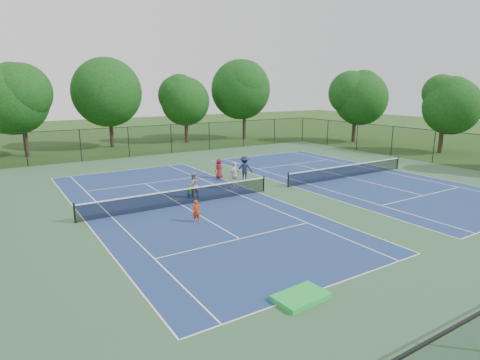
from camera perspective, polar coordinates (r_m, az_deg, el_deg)
ground at (r=27.48m, az=5.15°, el=-1.34°), size 140.00×140.00×0.00m
court_pad at (r=27.48m, az=5.15°, el=-1.33°), size 36.00×36.00×0.01m
tennis_court_left at (r=23.97m, az=-8.27°, el=-3.35°), size 12.00×23.83×1.07m
tennis_court_right at (r=32.11m, az=15.11°, el=0.55°), size 12.00×23.83×1.07m
perimeter_fence at (r=27.12m, az=5.22°, el=1.94°), size 36.08×36.08×3.02m
tree_back_a at (r=45.17m, az=-28.79°, el=10.53°), size 6.80×6.80×9.15m
tree_back_b at (r=48.62m, az=-18.22°, el=12.20°), size 7.60×7.60×10.03m
tree_back_c at (r=50.74m, az=-7.78°, el=11.48°), size 6.00×6.00×8.40m
tree_back_d at (r=53.73m, az=0.61°, el=13.11°), size 7.80×7.80×10.37m
tree_side_e at (r=52.66m, az=16.16°, el=11.50°), size 6.60×6.60×8.87m
tree_side_f at (r=46.95m, az=27.14°, el=9.78°), size 5.80×5.80×8.12m
child_player at (r=20.80m, az=-6.21°, el=-4.44°), size 0.48×0.37×1.18m
instructor at (r=25.32m, az=-6.69°, el=-0.74°), size 0.82×0.65×1.61m
bystander_a at (r=27.41m, az=-0.79°, el=0.73°), size 1.21×0.83×1.91m
bystander_b at (r=29.56m, az=0.64°, el=1.62°), size 1.40×1.20×1.88m
bystander_c at (r=30.65m, az=-3.00°, el=1.66°), size 0.85×0.70×1.51m
ball_crate at (r=25.44m, az=-7.03°, el=-2.19°), size 0.41×0.37×0.33m
ball_hopper at (r=25.35m, az=-7.05°, el=-1.44°), size 0.39×0.35×0.36m
green_tarp at (r=13.87m, az=8.67°, el=-16.12°), size 1.85×1.24×0.18m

